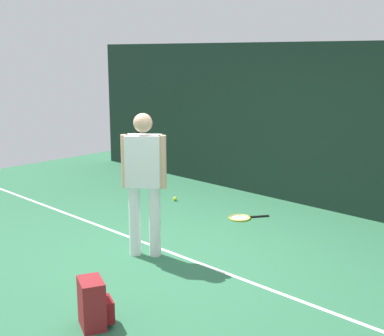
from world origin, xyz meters
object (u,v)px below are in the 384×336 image
(tennis_player, at_px, (144,176))
(tennis_racket, at_px, (242,218))
(backpack, at_px, (94,304))
(tennis_ball_near_player, at_px, (175,199))

(tennis_player, bearing_deg, tennis_racket, -126.11)
(tennis_player, relative_size, backpack, 3.86)
(tennis_player, distance_m, backpack, 1.88)
(backpack, bearing_deg, tennis_player, -32.16)
(tennis_player, relative_size, tennis_racket, 2.79)
(tennis_player, bearing_deg, tennis_ball_near_player, -90.77)
(tennis_player, distance_m, tennis_racket, 2.14)
(tennis_racket, relative_size, backpack, 1.39)
(tennis_player, height_order, backpack, tennis_player)
(tennis_player, xyz_separation_m, backpack, (0.96, -1.43, -0.76))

